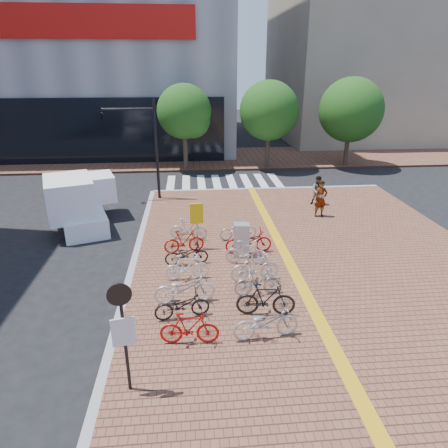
{
  "coord_description": "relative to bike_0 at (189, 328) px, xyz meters",
  "views": [
    {
      "loc": [
        -1.69,
        -11.38,
        7.22
      ],
      "look_at": [
        -0.42,
        3.39,
        1.3
      ],
      "focal_mm": 32.0,
      "sensor_mm": 36.0,
      "label": 1
    }
  ],
  "objects": [
    {
      "name": "bike_1",
      "position": [
        -0.21,
        1.21,
        -0.05
      ],
      "size": [
        1.73,
        0.86,
        0.87
      ],
      "primitive_type": "imported",
      "rotation": [
        0.0,
        0.0,
        1.75
      ],
      "color": "black",
      "rests_on": "sidewalk"
    },
    {
      "name": "bike_12",
      "position": [
        2.4,
        5.51,
        0.01
      ],
      "size": [
        1.92,
        0.77,
        0.99
      ],
      "primitive_type": "imported",
      "rotation": [
        0.0,
        0.0,
        1.63
      ],
      "color": "#B30C0F",
      "rests_on": "sidewalk"
    },
    {
      "name": "building_beige",
      "position": [
        19.85,
        34.41,
        8.36
      ],
      "size": [
        20.0,
        18.0,
        18.0
      ],
      "primitive_type": "cube",
      "color": "gray",
      "rests_on": "ground"
    },
    {
      "name": "yellow_sign",
      "position": [
        0.36,
        6.06,
        0.88
      ],
      "size": [
        0.53,
        0.14,
        1.96
      ],
      "color": "#B7B7BC",
      "rests_on": "sidewalk"
    },
    {
      "name": "box_truck",
      "position": [
        -5.03,
        9.37,
        0.57
      ],
      "size": [
        3.22,
        4.79,
        2.56
      ],
      "color": "white",
      "rests_on": "ground"
    },
    {
      "name": "pedestrian_a",
      "position": [
        6.54,
        9.31,
        0.43
      ],
      "size": [
        0.75,
        0.57,
        1.84
      ],
      "primitive_type": "imported",
      "rotation": [
        0.0,
        0.0,
        0.21
      ],
      "color": "gray",
      "rests_on": "sidewalk"
    },
    {
      "name": "bike_5",
      "position": [
        -0.19,
        5.72,
        0.0
      ],
      "size": [
        1.67,
        0.7,
        0.97
      ],
      "primitive_type": "imported",
      "rotation": [
        0.0,
        0.0,
        1.72
      ],
      "color": "#AC1A0C",
      "rests_on": "sidewalk"
    },
    {
      "name": "utility_box",
      "position": [
        2.08,
        5.26,
        0.19
      ],
      "size": [
        0.66,
        0.51,
        1.34
      ],
      "primitive_type": "cube",
      "rotation": [
        0.0,
        0.0,
        -0.11
      ],
      "color": "silver",
      "rests_on": "sidewalk"
    },
    {
      "name": "bike_4",
      "position": [
        -0.08,
        4.66,
        -0.05
      ],
      "size": [
        1.7,
        0.76,
        0.86
      ],
      "primitive_type": "imported",
      "rotation": [
        0.0,
        0.0,
        1.68
      ],
      "color": "black",
      "rests_on": "sidewalk"
    },
    {
      "name": "traffic_light_pole",
      "position": [
        -2.9,
        13.02,
        3.26
      ],
      "size": [
        2.91,
        1.12,
        5.43
      ],
      "color": "black",
      "rests_on": "sidewalk"
    },
    {
      "name": "kerb_north",
      "position": [
        4.85,
        14.41,
        -0.56
      ],
      "size": [
        14.0,
        0.25,
        0.15
      ],
      "primitive_type": "cube",
      "color": "gray",
      "rests_on": "ground"
    },
    {
      "name": "bike_7",
      "position": [
        2.1,
        0.07,
        0.01
      ],
      "size": [
        1.95,
        0.89,
        0.99
      ],
      "primitive_type": "imported",
      "rotation": [
        0.0,
        0.0,
        1.7
      ],
      "color": "#B8B8BE",
      "rests_on": "sidewalk"
    },
    {
      "name": "tactile_strip",
      "position": [
        3.85,
        -2.59,
        -0.48
      ],
      "size": [
        0.4,
        34.0,
        0.01
      ],
      "primitive_type": "cube",
      "color": "gold",
      "rests_on": "sidewalk"
    },
    {
      "name": "far_sidewalk",
      "position": [
        1.85,
        23.41,
        -0.56
      ],
      "size": [
        70.0,
        8.0,
        0.15
      ],
      "primitive_type": "cube",
      "color": "brown",
      "rests_on": "ground"
    },
    {
      "name": "bike_2",
      "position": [
        -0.15,
        2.05,
        0.02
      ],
      "size": [
        1.98,
        0.83,
        1.02
      ],
      "primitive_type": "imported",
      "rotation": [
        0.0,
        0.0,
        1.65
      ],
      "color": "silver",
      "rests_on": "sidewalk"
    },
    {
      "name": "pedestrian_b",
      "position": [
        6.99,
        11.1,
        0.3
      ],
      "size": [
        0.89,
        0.77,
        1.58
      ],
      "primitive_type": "imported",
      "rotation": [
        0.0,
        0.0,
        -0.26
      ],
      "color": "#494F5D",
      "rests_on": "sidewalk"
    },
    {
      "name": "bike_3",
      "position": [
        -0.08,
        3.54,
        -0.01
      ],
      "size": [
        1.62,
        0.6,
        0.95
      ],
      "primitive_type": "imported",
      "rotation": [
        0.0,
        0.0,
        1.67
      ],
      "color": "white",
      "rests_on": "sidewalk"
    },
    {
      "name": "bike_13",
      "position": [
        2.14,
        6.83,
        -0.06
      ],
      "size": [
        1.67,
        0.75,
        0.85
      ],
      "primitive_type": "imported",
      "rotation": [
        0.0,
        0.0,
        1.69
      ],
      "color": "#A6A6AB",
      "rests_on": "sidewalk"
    },
    {
      "name": "notice_sign",
      "position": [
        -1.41,
        -1.58,
        1.32
      ],
      "size": [
        0.52,
        0.18,
        2.86
      ],
      "color": "black",
      "rests_on": "sidewalk"
    },
    {
      "name": "street_trees",
      "position": [
        6.89,
        19.86,
        3.46
      ],
      "size": [
        16.2,
        4.6,
        6.35
      ],
      "color": "#38281E",
      "rests_on": "far_sidewalk"
    },
    {
      "name": "bike_10",
      "position": [
        2.29,
        3.22,
        0.04
      ],
      "size": [
        1.81,
        0.74,
        1.06
      ],
      "primitive_type": "imported",
      "rotation": [
        0.0,
        0.0,
        1.71
      ],
      "color": "silver",
      "rests_on": "sidewalk"
    },
    {
      "name": "ground",
      "position": [
        1.85,
        2.41,
        -0.64
      ],
      "size": [
        120.0,
        120.0,
        0.0
      ],
      "primitive_type": "plane",
      "color": "black",
      "rests_on": "ground"
    },
    {
      "name": "kerb_west",
      "position": [
        -2.15,
        -2.59,
        -0.56
      ],
      "size": [
        0.25,
        34.0,
        0.15
      ],
      "primitive_type": "cube",
      "color": "gray",
      "rests_on": "ground"
    },
    {
      "name": "bike_8",
      "position": [
        2.29,
        1.15,
        0.05
      ],
      "size": [
        1.83,
        0.7,
        1.08
      ],
      "primitive_type": "imported",
      "rotation": [
        0.0,
        0.0,
        1.46
      ],
      "color": "black",
      "rests_on": "sidewalk"
    },
    {
      "name": "crosswalk",
      "position": [
        2.35,
        16.41,
        -0.63
      ],
      "size": [
        7.5,
        4.0,
        0.01
      ],
      "color": "silver",
      "rests_on": "ground"
    },
    {
      "name": "bike_0",
      "position": [
        0.0,
        0.0,
        0.0
      ],
      "size": [
        1.64,
        0.56,
        0.97
      ],
      "primitive_type": "imported",
      "rotation": [
        0.0,
        0.0,
        1.5
      ],
      "color": "red",
      "rests_on": "sidewalk"
    },
    {
      "name": "bike_11",
      "position": [
        2.17,
        4.5,
        -0.0
      ],
      "size": [
        1.66,
        0.76,
        0.96
      ],
      "primitive_type": "imported",
      "rotation": [
        0.0,
        0.0,
        1.37
      ],
      "color": "silver",
      "rests_on": "sidewalk"
    },
    {
      "name": "bike_9",
      "position": [
        2.25,
        2.3,
        -0.0
      ],
      "size": [
        1.65,
        0.63,
        0.96
      ],
      "primitive_type": "imported",
      "rotation": [
        0.0,
        0.0,
        1.68
      ],
      "color": "#A7A7AC",
      "rests_on": "sidewalk"
    },
    {
      "name": "bike_6",
      "position": [
        -0.01,
        6.98,
        0.01
      ],
      "size": [
        1.69,
        0.73,
        0.98
      ],
      "primitive_type": "imported",
      "rotation": [
        0.0,
        0.0,
        1.41
      ],
      "color": "silver",
      "rests_on": "sidewalk"
    },
    {
      "name": "sidewalk",
      "position": [
        4.85,
        -2.59,
        -0.56
      ],
      "size": [
        14.0,
        34.0,
        0.15
      ],
      "primitive_type": "cube",
      "color": "brown",
      "rests_on": "ground"
    }
  ]
}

